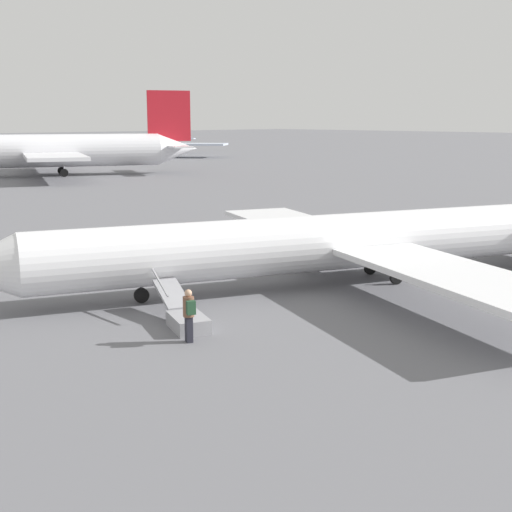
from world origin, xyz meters
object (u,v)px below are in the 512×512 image
at_px(airplane_far_right, 151,143).
at_px(boarding_stairs, 185,316).
at_px(airplane_far_center, 44,151).
at_px(passenger, 189,312).
at_px(airplane_main, 351,240).

distance_m(airplane_far_right, boarding_stairs, 107.79).
height_order(airplane_far_right, airplane_far_center, airplane_far_center).
bearing_deg(passenger, airplane_main, -58.66).
distance_m(airplane_main, airplane_far_center, 64.70).
bearing_deg(boarding_stairs, airplane_far_right, -13.37).
height_order(airplane_main, boarding_stairs, airplane_main).
relative_size(airplane_far_right, passenger, 17.81).
bearing_deg(airplane_main, passenger, 31.34).
distance_m(airplane_far_center, boarding_stairs, 68.23).
distance_m(boarding_stairs, passenger, 1.89).
bearing_deg(airplane_far_center, airplane_far_right, -119.23).
xyz_separation_m(boarding_stairs, passenger, (0.98, 1.49, 0.64)).
bearing_deg(airplane_main, airplane_far_right, -99.15).
bearing_deg(airplane_main, airplane_far_center, -84.50).
xyz_separation_m(airplane_main, airplane_far_center, (-17.65, -62.24, 1.27)).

